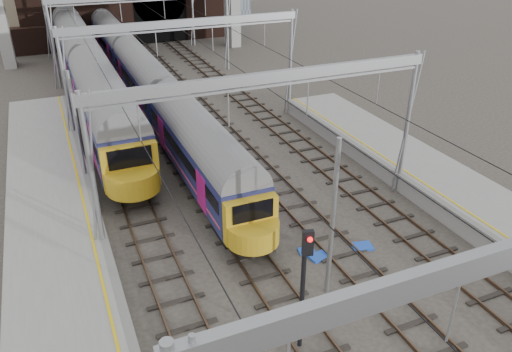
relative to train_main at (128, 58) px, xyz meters
name	(u,v)px	position (x,y,z in m)	size (l,w,h in m)	color
ground	(353,323)	(2.00, -35.09, -2.35)	(160.00, 160.00, 0.00)	#38332D
platform_left	(69,346)	(-8.18, -32.59, -1.80)	(4.32, 55.00, 1.12)	gray
tracks	(222,165)	(2.00, -20.09, -2.33)	(14.40, 80.00, 0.22)	#4C3828
overhead_line	(187,40)	(2.00, -13.60, 4.21)	(16.80, 80.00, 8.00)	gray
retaining_wall	(129,7)	(3.40, 16.84, 1.98)	(28.00, 2.75, 9.00)	black
train_main	(128,58)	(0.00, 0.00, 0.00)	(2.58, 59.72, 4.51)	black
train_second	(78,51)	(-4.00, 3.66, 0.30)	(3.07, 53.19, 5.19)	black
signal_near_left	(304,277)	(-0.43, -35.34, 0.86)	(0.40, 0.48, 5.13)	black
equip_cover_a	(362,246)	(5.13, -31.03, -2.30)	(0.97, 0.68, 0.11)	blue
equip_cover_b	(306,251)	(2.54, -30.29, -2.31)	(0.76, 0.54, 0.09)	blue
equip_cover_c	(319,257)	(2.84, -30.92, -2.30)	(0.88, 0.62, 0.10)	blue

